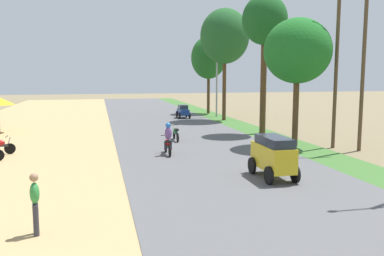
% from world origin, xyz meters
% --- Properties ---
extents(pedestrian_on_shoulder, '(0.28, 0.39, 1.62)m').
position_xyz_m(pedestrian_on_shoulder, '(-7.03, 10.72, 0.96)').
color(pedestrian_on_shoulder, '#33333D').
rests_on(pedestrian_on_shoulder, dirt_shoulder).
extents(median_tree_nearest, '(3.77, 3.77, 7.23)m').
position_xyz_m(median_tree_nearest, '(5.56, 21.39, 5.44)').
color(median_tree_nearest, '#4C351E').
rests_on(median_tree_nearest, median_strip).
extents(median_tree_second, '(3.09, 3.09, 9.48)m').
position_xyz_m(median_tree_second, '(5.78, 26.73, 7.69)').
color(median_tree_second, '#4C351E').
rests_on(median_tree_second, median_strip).
extents(median_tree_third, '(4.32, 4.32, 9.86)m').
position_xyz_m(median_tree_third, '(5.62, 35.31, 7.47)').
color(median_tree_third, '#4C351E').
rests_on(median_tree_third, median_strip).
extents(median_tree_fourth, '(3.64, 3.64, 8.03)m').
position_xyz_m(median_tree_fourth, '(5.90, 41.80, 5.87)').
color(median_tree_fourth, '#4C351E').
rests_on(median_tree_fourth, median_strip).
extents(streetlamp_mid, '(3.16, 0.20, 7.89)m').
position_xyz_m(streetlamp_mid, '(5.80, 38.34, 4.60)').
color(streetlamp_mid, gray).
rests_on(streetlamp_mid, median_strip).
extents(utility_pole_near, '(1.80, 0.20, 9.61)m').
position_xyz_m(utility_pole_near, '(7.58, 20.70, 5.00)').
color(utility_pole_near, brown).
rests_on(utility_pole_near, ground).
extents(utility_pole_far, '(1.80, 0.20, 9.42)m').
position_xyz_m(utility_pole_far, '(8.45, 19.52, 4.90)').
color(utility_pole_far, brown).
rests_on(utility_pole_far, ground).
extents(car_van_yellow, '(1.19, 2.41, 1.67)m').
position_xyz_m(car_van_yellow, '(1.26, 14.73, 1.02)').
color(car_van_yellow, gold).
rests_on(car_van_yellow, road_strip).
extents(car_hatchback_blue, '(1.04, 2.00, 1.23)m').
position_xyz_m(car_hatchback_blue, '(2.34, 37.70, 0.75)').
color(car_hatchback_blue, navy).
rests_on(car_hatchback_blue, road_strip).
extents(motorbike_ahead_second, '(0.54, 1.80, 1.66)m').
position_xyz_m(motorbike_ahead_second, '(-1.99, 20.39, 0.86)').
color(motorbike_ahead_second, black).
rests_on(motorbike_ahead_second, road_strip).
extents(motorbike_ahead_third, '(0.54, 1.80, 0.94)m').
position_xyz_m(motorbike_ahead_third, '(-0.77, 24.78, 0.57)').
color(motorbike_ahead_third, black).
rests_on(motorbike_ahead_third, road_strip).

